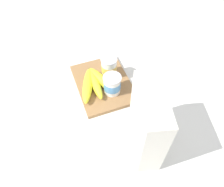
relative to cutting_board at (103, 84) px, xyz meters
The scene contains 6 objects.
ground_plane 0.01m from the cutting_board, ahead, with size 2.40×2.40×0.00m, color silver.
cutting_board is the anchor object (origin of this frame).
cereal_box 0.34m from the cutting_board, ahead, with size 0.20×0.07×0.27m, color white.
yogurt_cup_front 0.08m from the cutting_board, 130.52° to the left, with size 0.07×0.07×0.09m.
yogurt_cup_back 0.08m from the cutting_board, 18.30° to the left, with size 0.07×0.07×0.08m.
banana_bunch 0.05m from the cutting_board, 82.70° to the right, with size 0.19×0.16×0.04m.
Camera 1 is at (0.60, -0.18, 0.72)m, focal length 35.15 mm.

